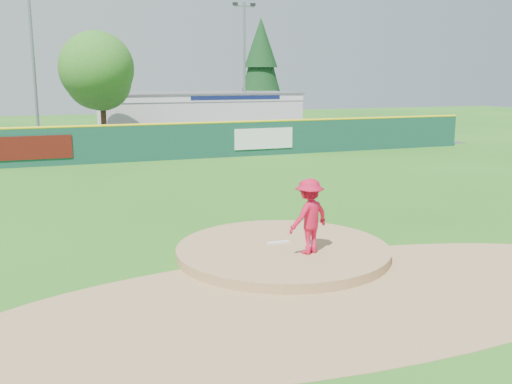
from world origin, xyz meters
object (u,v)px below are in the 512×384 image
object	(u,v)px
conifer_tree	(261,65)
light_pole_right	(244,63)
deciduous_tree	(101,76)
pool_building_grp	(197,113)
pitcher	(309,216)
light_pole_left	(33,53)
van	(174,135)

from	to	relation	value
conifer_tree	light_pole_right	distance (m)	8.06
deciduous_tree	conifer_tree	bearing A→B (deg)	36.25
light_pole_right	pool_building_grp	bearing A→B (deg)	135.05
pitcher	light_pole_left	distance (m)	28.87
van	conifer_tree	world-z (taller)	conifer_tree
pitcher	pool_building_grp	bearing A→B (deg)	-120.82
van	pool_building_grp	size ratio (longest dim) A/B	0.35
pool_building_grp	conifer_tree	xyz separation A→B (m)	(7.00, 4.01, 3.88)
pool_building_grp	light_pole_right	xyz separation A→B (m)	(3.00, -2.99, 3.88)
pitcher	deciduous_tree	xyz separation A→B (m)	(-2.38, 25.73, 3.37)
pool_building_grp	deciduous_tree	distance (m)	11.01
pitcher	van	world-z (taller)	pitcher
pitcher	pool_building_grp	size ratio (longest dim) A/B	0.12
van	conifer_tree	xyz separation A→B (m)	(10.67, 12.14, 4.78)
pool_building_grp	light_pole_left	bearing A→B (deg)	-157.40
van	deciduous_tree	xyz separation A→B (m)	(-4.33, 1.14, 3.79)
van	pool_building_grp	bearing A→B (deg)	-3.90
pitcher	light_pole_right	bearing A→B (deg)	-127.24
van	pool_building_grp	xyz separation A→B (m)	(3.67, 8.14, 0.90)
deciduous_tree	conifer_tree	distance (m)	18.63
van	conifer_tree	distance (m)	16.86
conifer_tree	light_pole_left	world-z (taller)	light_pole_left
pitcher	deciduous_tree	distance (m)	26.06
pitcher	deciduous_tree	size ratio (longest dim) A/B	0.25
pool_building_grp	conifer_tree	size ratio (longest dim) A/B	1.60
deciduous_tree	light_pole_right	size ratio (longest dim) A/B	0.74
conifer_tree	light_pole_right	world-z (taller)	light_pole_right
pool_building_grp	light_pole_left	xyz separation A→B (m)	(-12.00, -4.99, 4.39)
conifer_tree	van	bearing A→B (deg)	-131.31
pool_building_grp	conifer_tree	distance (m)	8.95
deciduous_tree	light_pole_left	world-z (taller)	light_pole_left
pitcher	deciduous_tree	world-z (taller)	deciduous_tree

